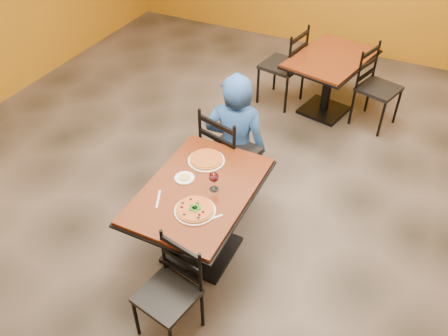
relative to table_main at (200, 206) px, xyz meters
The scene contains 17 objects.
floor 0.75m from the table_main, 90.00° to the left, with size 7.00×8.00×0.01m, color black.
table_main is the anchor object (origin of this frame).
table_second 2.69m from the table_main, 83.40° to the left, with size 0.99×1.27×0.75m.
chair_main_near 0.80m from the table_main, 79.16° to the right, with size 0.38×0.38×0.84m, color black, non-canonical shape.
chair_main_far 0.84m from the table_main, 97.80° to the left, with size 0.44×0.44×0.98m, color black, non-canonical shape.
chair_second_left 2.69m from the table_main, 96.12° to the left, with size 0.45×0.45×1.00m, color black, non-canonical shape.
chair_second_right 2.82m from the table_main, 71.29° to the left, with size 0.42×0.42×0.94m, color black, non-canonical shape.
diner 1.01m from the table_main, 98.19° to the left, with size 0.61×0.40×1.23m, color #1C429C.
plate_main 0.32m from the table_main, 68.60° to the right, with size 0.31×0.31×0.01m, color white.
pizza_main 0.33m from the table_main, 68.60° to the right, with size 0.28×0.28×0.02m, color maroon.
plate_far 0.40m from the table_main, 107.97° to the left, with size 0.31×0.31×0.01m, color white.
pizza_far 0.40m from the table_main, 107.97° to the left, with size 0.28×0.28×0.02m, color #B86023.
side_plate 0.26m from the table_main, 162.19° to the left, with size 0.16×0.16×0.01m, color white.
dip 0.27m from the table_main, 162.19° to the left, with size 0.09×0.09×0.01m, color tan.
wine_glass 0.31m from the table_main, 20.65° to the left, with size 0.08×0.08×0.18m, color white, non-canonical shape.
fork 0.38m from the table_main, 132.09° to the right, with size 0.01×0.19×0.00m, color silver.
knife 0.40m from the table_main, 48.95° to the right, with size 0.01×0.21×0.00m, color silver.
Camera 1 is at (1.36, -2.85, 3.21)m, focal length 37.49 mm.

